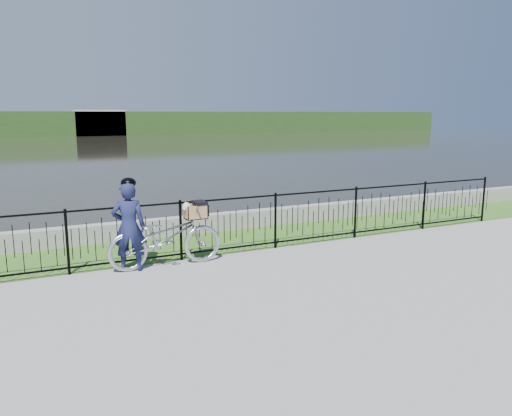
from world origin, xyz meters
TOP-DOWN VIEW (x-y plane):
  - ground at (0.00, 0.00)m, footprint 120.00×120.00m
  - grass_strip at (0.00, 2.60)m, footprint 60.00×2.00m
  - water at (0.00, 33.00)m, footprint 120.00×120.00m
  - quay_wall at (0.00, 3.60)m, footprint 60.00×0.30m
  - fence at (0.00, 1.60)m, footprint 14.00×0.06m
  - far_treeline at (0.00, 60.00)m, footprint 120.00×6.00m
  - far_building_right at (6.00, 58.50)m, footprint 6.00×3.00m
  - bicycle_rig at (-1.35, 1.34)m, footprint 2.06×0.72m
  - cyclist at (-2.00, 1.37)m, footprint 0.65×0.51m

SIDE VIEW (x-z plane):
  - ground at x=0.00m, z-range 0.00..0.00m
  - water at x=0.00m, z-range 0.00..0.00m
  - grass_strip at x=0.00m, z-range 0.00..0.01m
  - quay_wall at x=0.00m, z-range 0.00..0.40m
  - bicycle_rig at x=-1.35m, z-range -0.03..1.13m
  - fence at x=0.00m, z-range 0.00..1.15m
  - cyclist at x=-2.00m, z-range -0.01..1.64m
  - far_treeline at x=0.00m, z-range 0.00..3.00m
  - far_building_right at x=6.00m, z-range 0.00..3.20m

